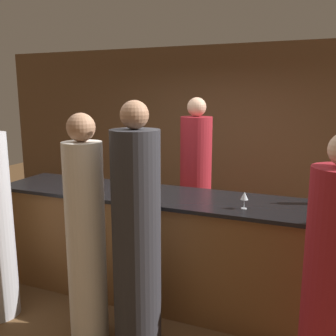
{
  "coord_description": "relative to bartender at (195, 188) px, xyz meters",
  "views": [
    {
      "loc": [
        1.39,
        -3.28,
        2.08
      ],
      "look_at": [
        0.01,
        0.1,
        1.35
      ],
      "focal_mm": 40.0,
      "sensor_mm": 36.0,
      "label": 1
    }
  ],
  "objects": [
    {
      "name": "guest_1",
      "position": [
        -0.38,
        -1.77,
        -0.04
      ],
      "size": [
        0.32,
        0.32,
        1.93
      ],
      "color": "silver",
      "rests_on": "ground_plane"
    },
    {
      "name": "bar_counter",
      "position": [
        -0.03,
        -0.94,
        -0.4
      ],
      "size": [
        3.57,
        0.77,
        1.1
      ],
      "color": "brown",
      "rests_on": "ground_plane"
    },
    {
      "name": "guest_0",
      "position": [
        0.07,
        -1.72,
        -0.0
      ],
      "size": [
        0.39,
        0.39,
        2.03
      ],
      "color": "#2D2D33",
      "rests_on": "ground_plane"
    },
    {
      "name": "back_wall",
      "position": [
        -0.03,
        1.46,
        0.45
      ],
      "size": [
        8.0,
        0.06,
        2.8
      ],
      "color": "brown",
      "rests_on": "ground_plane"
    },
    {
      "name": "ground_plane",
      "position": [
        -0.03,
        -0.94,
        -0.95
      ],
      "size": [
        14.0,
        14.0,
        0.0
      ],
      "primitive_type": "plane",
      "color": "brown"
    },
    {
      "name": "wine_glass_1",
      "position": [
        -0.81,
        -0.97,
        0.28
      ],
      "size": [
        0.07,
        0.07,
        0.17
      ],
      "color": "silver",
      "rests_on": "bar_counter"
    },
    {
      "name": "wine_glass_2",
      "position": [
        0.79,
        -1.1,
        0.26
      ],
      "size": [
        0.07,
        0.07,
        0.15
      ],
      "color": "silver",
      "rests_on": "bar_counter"
    },
    {
      "name": "guest_3",
      "position": [
        1.51,
        -1.8,
        -0.09
      ],
      "size": [
        0.39,
        0.39,
        1.86
      ],
      "color": "maroon",
      "rests_on": "ground_plane"
    },
    {
      "name": "wine_bottle_0",
      "position": [
        1.38,
        -0.71,
        0.27
      ],
      "size": [
        0.08,
        0.08,
        0.3
      ],
      "color": "black",
      "rests_on": "bar_counter"
    },
    {
      "name": "wine_glass_3",
      "position": [
        1.44,
        -1.27,
        0.28
      ],
      "size": [
        0.08,
        0.08,
        0.17
      ],
      "color": "silver",
      "rests_on": "bar_counter"
    },
    {
      "name": "bartender",
      "position": [
        0.0,
        0.0,
        0.0
      ],
      "size": [
        0.38,
        0.38,
        2.04
      ],
      "rotation": [
        0.0,
        0.0,
        3.14
      ],
      "color": "maroon",
      "rests_on": "ground_plane"
    }
  ]
}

